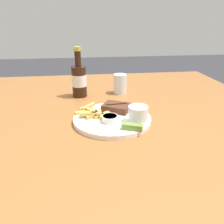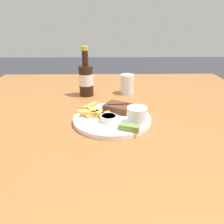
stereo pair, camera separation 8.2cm
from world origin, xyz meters
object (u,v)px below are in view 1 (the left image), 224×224
object	(u,v)px
coleslaw_cup	(138,113)
fork_utensil	(92,118)
dinner_plate	(112,119)
drinking_glass	(120,84)
dipping_sauce_cup	(110,118)
beer_bottle	(79,79)
pickle_spear	(132,127)
steak_portion	(116,107)

from	to	relation	value
coleslaw_cup	fork_utensil	distance (m)	0.18
dinner_plate	drinking_glass	bearing A→B (deg)	75.69
coleslaw_cup	dipping_sauce_cup	distance (m)	0.10
fork_utensil	beer_bottle	xyz separation A→B (m)	(-0.05, 0.31, 0.07)
fork_utensil	dipping_sauce_cup	bearing A→B (deg)	-32.15
pickle_spear	drinking_glass	world-z (taller)	drinking_glass
steak_portion	fork_utensil	xyz separation A→B (m)	(-0.10, -0.06, -0.01)
dipping_sauce_cup	fork_utensil	distance (m)	0.08
steak_portion	beer_bottle	bearing A→B (deg)	121.21
dinner_plate	drinking_glass	size ratio (longest dim) A/B	2.97
fork_utensil	drinking_glass	size ratio (longest dim) A/B	1.34
fork_utensil	beer_bottle	world-z (taller)	beer_bottle
drinking_glass	coleslaw_cup	bearing A→B (deg)	-89.59
coleslaw_cup	beer_bottle	xyz separation A→B (m)	(-0.21, 0.36, 0.03)
steak_portion	drinking_glass	xyz separation A→B (m)	(0.06, 0.27, 0.02)
dinner_plate	steak_portion	xyz separation A→B (m)	(0.03, 0.06, 0.02)
drinking_glass	steak_portion	bearing A→B (deg)	-102.17
pickle_spear	dinner_plate	bearing A→B (deg)	116.15
beer_bottle	drinking_glass	xyz separation A→B (m)	(0.21, 0.02, -0.04)
steak_portion	dipping_sauce_cup	size ratio (longest dim) A/B	2.17
steak_portion	drinking_glass	distance (m)	0.28
coleslaw_cup	drinking_glass	size ratio (longest dim) A/B	0.71
steak_portion	fork_utensil	size ratio (longest dim) A/B	0.96
drinking_glass	fork_utensil	bearing A→B (deg)	-115.95
coleslaw_cup	beer_bottle	world-z (taller)	beer_bottle
dipping_sauce_cup	pickle_spear	bearing A→B (deg)	-46.21
dipping_sauce_cup	pickle_spear	xyz separation A→B (m)	(0.07, -0.07, -0.00)
steak_portion	fork_utensil	world-z (taller)	steak_portion
steak_portion	dinner_plate	bearing A→B (deg)	-113.33
coleslaw_cup	pickle_spear	bearing A→B (deg)	-120.24
pickle_spear	fork_utensil	xyz separation A→B (m)	(-0.13, 0.11, -0.01)
steak_portion	pickle_spear	size ratio (longest dim) A/B	1.75
pickle_spear	dipping_sauce_cup	bearing A→B (deg)	133.79
steak_portion	dipping_sauce_cup	bearing A→B (deg)	-111.21
pickle_spear	beer_bottle	distance (m)	0.46
coleslaw_cup	dinner_plate	bearing A→B (deg)	147.67
coleslaw_cup	pickle_spear	size ratio (longest dim) A/B	0.96
coleslaw_cup	steak_portion	bearing A→B (deg)	117.86
pickle_spear	drinking_glass	distance (m)	0.44
steak_portion	drinking_glass	size ratio (longest dim) A/B	1.29
dinner_plate	beer_bottle	bearing A→B (deg)	111.94
steak_portion	beer_bottle	world-z (taller)	beer_bottle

